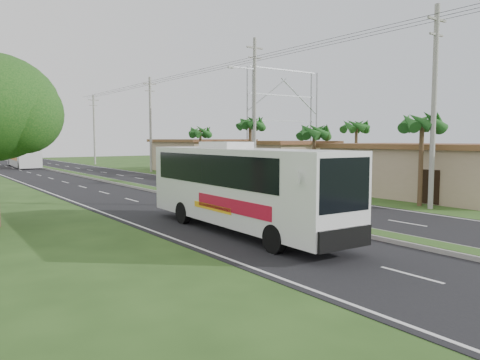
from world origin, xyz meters
TOP-DOWN VIEW (x-y plane):
  - ground at (0.00, 0.00)m, footprint 180.00×180.00m
  - road_asphalt at (0.00, 20.00)m, footprint 14.00×160.00m
  - median_strip at (0.00, 20.00)m, footprint 1.20×160.00m
  - lane_edge_left at (-6.70, 20.00)m, footprint 0.12×160.00m
  - lane_edge_right at (6.70, 20.00)m, footprint 0.12×160.00m
  - shop_near at (14.00, 6.00)m, footprint 8.60×12.60m
  - shop_mid at (14.00, 22.00)m, footprint 7.60×10.60m
  - shop_far at (14.00, 36.00)m, footprint 8.60×11.60m
  - palm_verge_a at (9.00, 3.00)m, footprint 2.40×2.40m
  - palm_verge_b at (9.40, 12.00)m, footprint 2.40×2.40m
  - palm_verge_c at (8.80, 19.00)m, footprint 2.40×2.40m
  - palm_verge_d at (9.30, 28.00)m, footprint 2.40×2.40m
  - palm_behind_shop at (17.50, 15.00)m, footprint 2.40×2.40m
  - utility_pole_a at (8.50, 2.00)m, footprint 1.60×0.28m
  - utility_pole_b at (8.47, 18.00)m, footprint 3.20×0.28m
  - utility_pole_c at (8.50, 38.00)m, footprint 1.60×0.28m
  - utility_pole_d at (8.50, 58.00)m, footprint 1.60×0.28m
  - billboard_lattice at (22.00, 30.00)m, footprint 10.18×1.18m
  - coach_bus_main at (-3.81, 2.85)m, footprint 2.76×11.57m
  - coach_bus_far at (-1.80, 56.65)m, footprint 3.36×12.56m
  - motorcyclist at (-2.00, 6.94)m, footprint 2.02×0.80m

SIDE VIEW (x-z plane):
  - ground at x=0.00m, z-range 0.00..0.00m
  - lane_edge_left at x=-6.70m, z-range 0.00..0.00m
  - lane_edge_right at x=6.70m, z-range 0.00..0.00m
  - road_asphalt at x=0.00m, z-range 0.00..0.02m
  - median_strip at x=0.00m, z-range 0.01..0.20m
  - motorcyclist at x=-2.00m, z-range -0.32..1.83m
  - shop_near at x=14.00m, z-range 0.02..3.54m
  - shop_mid at x=14.00m, z-range 0.02..3.69m
  - shop_far at x=14.00m, z-range 0.02..3.84m
  - coach_bus_main at x=-3.81m, z-range 0.19..3.90m
  - coach_bus_far at x=-1.80m, z-range 0.24..3.86m
  - palm_verge_b at x=9.40m, z-range 1.83..6.88m
  - palm_verge_d at x=9.30m, z-range 1.92..7.17m
  - palm_verge_a at x=9.00m, z-range 2.02..7.47m
  - palm_behind_shop at x=17.50m, z-range 2.11..7.76m
  - palm_verge_c at x=8.80m, z-range 2.20..8.05m
  - utility_pole_d at x=8.50m, z-range 0.17..10.67m
  - utility_pole_a at x=8.50m, z-range 0.17..11.17m
  - utility_pole_c at x=8.50m, z-range 0.17..11.17m
  - utility_pole_b at x=8.47m, z-range 0.26..12.26m
  - billboard_lattice at x=22.00m, z-range 0.79..12.86m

